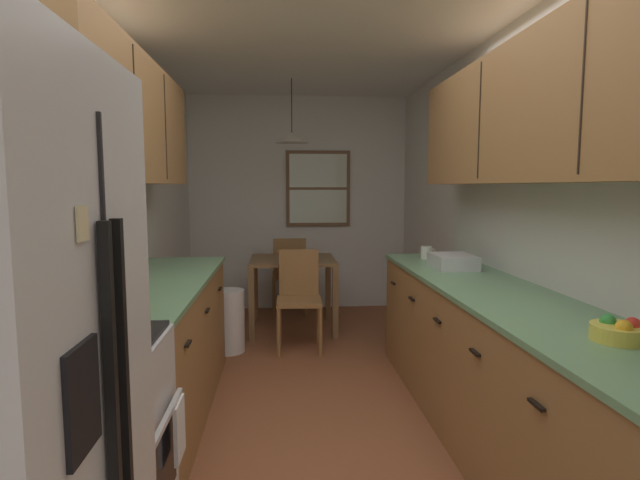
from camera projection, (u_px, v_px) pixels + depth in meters
ground_plane at (313, 394)px, 3.57m from camera, size 12.00×12.00×0.00m
wall_left at (111, 218)px, 3.33m from camera, size 0.10×9.00×2.55m
wall_right at (502, 216)px, 3.55m from camera, size 0.10×9.00×2.55m
wall_back at (298, 204)px, 6.07m from camera, size 4.40×0.10×2.55m
ceiling_slab at (312, 18)px, 3.30m from camera, size 4.40×9.00×0.08m
stove_range at (74, 460)px, 1.85m from camera, size 0.66×0.60×1.10m
microwave_over_range at (22, 139)px, 1.72m from camera, size 0.39×0.61×0.33m
counter_left at (159, 350)px, 3.16m from camera, size 0.64×2.05×0.90m
upper_cabinets_left at (124, 120)px, 2.95m from camera, size 0.33×2.13×0.74m
counter_right at (509, 378)px, 2.69m from camera, size 0.64×3.44×0.90m
upper_cabinets_right at (552, 108)px, 2.50m from camera, size 0.33×3.12×0.75m
dining_table at (293, 270)px, 5.15m from camera, size 0.86×0.79×0.74m
dining_chair_near at (299, 294)px, 4.57m from camera, size 0.41×0.41×0.90m
dining_chair_far at (289, 272)px, 5.75m from camera, size 0.41×0.41×0.90m
pendant_light at (292, 137)px, 5.00m from camera, size 0.34×0.34×0.63m
back_window at (318, 189)px, 5.99m from camera, size 0.77×0.05×0.90m
trash_bin at (228, 321)px, 4.48m from camera, size 0.30×0.30×0.56m
storage_canister at (110, 295)px, 2.27m from camera, size 0.12×0.12×0.18m
dish_towel at (179, 429)px, 2.02m from camera, size 0.02×0.16×0.24m
mug_by_coffeemaker at (426, 252)px, 4.04m from camera, size 0.12×0.09×0.10m
fruit_bowl at (619, 331)px, 1.88m from camera, size 0.20×0.20×0.09m
dish_rack at (453, 261)px, 3.55m from camera, size 0.28×0.34×0.10m
table_serving_bowl at (302, 255)px, 5.14m from camera, size 0.19×0.19×0.06m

